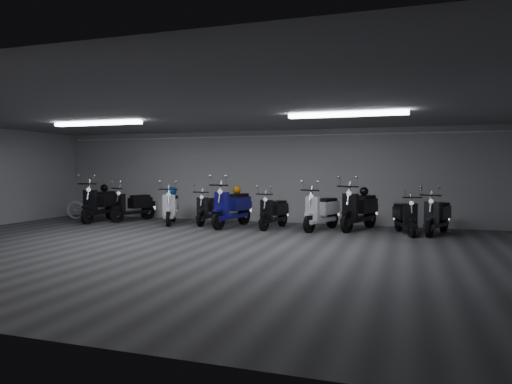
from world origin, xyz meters
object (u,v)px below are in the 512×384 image
(helmet_1, at_px, (172,191))
(helmet_2, at_px, (364,191))
(scooter_4, at_px, (232,201))
(helmet_3, at_px, (237,190))
(scooter_5, at_px, (274,207))
(scooter_9, at_px, (437,210))
(scooter_0, at_px, (99,198))
(helmet_0, at_px, (104,188))
(bicycle, at_px, (93,202))
(scooter_2, at_px, (171,202))
(scooter_1, at_px, (133,200))
(scooter_3, at_px, (208,204))
(scooter_8, at_px, (405,211))
(scooter_7, at_px, (359,203))
(scooter_6, at_px, (321,205))

(helmet_1, height_order, helmet_2, helmet_2)
(scooter_4, bearing_deg, helmet_3, 90.00)
(scooter_5, bearing_deg, scooter_4, -167.45)
(scooter_5, xyz_separation_m, helmet_2, (2.34, 0.66, 0.43))
(helmet_1, bearing_deg, scooter_9, -1.32)
(scooter_5, distance_m, helmet_3, 1.26)
(scooter_0, xyz_separation_m, helmet_0, (-0.03, 0.28, 0.29))
(helmet_0, relative_size, helmet_3, 0.98)
(scooter_0, bearing_deg, bicycle, 133.42)
(scooter_2, bearing_deg, helmet_1, 90.00)
(scooter_0, relative_size, scooter_5, 1.23)
(scooter_9, distance_m, helmet_0, 9.70)
(scooter_5, height_order, helmet_0, scooter_5)
(scooter_9, bearing_deg, scooter_1, -161.29)
(scooter_2, bearing_deg, bicycle, 150.99)
(scooter_2, relative_size, scooter_5, 1.09)
(scooter_2, relative_size, scooter_3, 1.08)
(scooter_0, distance_m, scooter_3, 3.47)
(scooter_8, relative_size, scooter_9, 0.95)
(scooter_1, relative_size, helmet_2, 7.38)
(helmet_1, bearing_deg, scooter_5, -5.73)
(scooter_8, bearing_deg, bicycle, 159.77)
(scooter_7, distance_m, helmet_0, 7.78)
(scooter_8, xyz_separation_m, helmet_2, (-1.06, 0.63, 0.44))
(scooter_7, relative_size, bicycle, 1.15)
(scooter_1, relative_size, helmet_0, 7.55)
(scooter_3, relative_size, helmet_2, 6.91)
(helmet_3, bearing_deg, scooter_7, 2.44)
(scooter_1, distance_m, scooter_5, 4.71)
(scooter_9, relative_size, helmet_2, 7.15)
(scooter_4, xyz_separation_m, scooter_8, (4.62, 0.04, -0.15))
(scooter_9, bearing_deg, scooter_2, -159.17)
(scooter_3, bearing_deg, scooter_9, -1.35)
(scooter_2, distance_m, helmet_3, 2.06)
(scooter_6, xyz_separation_m, scooter_9, (2.87, 0.08, -0.05))
(scooter_0, xyz_separation_m, scooter_9, (9.66, 0.28, -0.12))
(scooter_2, bearing_deg, helmet_2, -15.88)
(scooter_8, relative_size, helmet_1, 5.51)
(scooter_1, relative_size, scooter_9, 1.03)
(scooter_8, distance_m, bicycle, 9.62)
(scooter_9, bearing_deg, scooter_5, -157.44)
(helmet_2, bearing_deg, scooter_1, -178.04)
(scooter_4, distance_m, bicycle, 5.03)
(scooter_6, height_order, scooter_9, scooter_6)
(scooter_2, bearing_deg, scooter_1, 146.50)
(scooter_6, height_order, helmet_3, scooter_6)
(scooter_3, distance_m, scooter_7, 4.31)
(scooter_8, xyz_separation_m, helmet_0, (-8.94, 0.13, 0.44))
(scooter_6, distance_m, scooter_8, 2.12)
(scooter_5, relative_size, helmet_1, 5.59)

